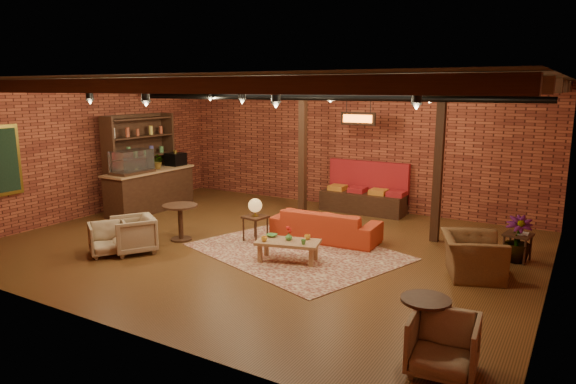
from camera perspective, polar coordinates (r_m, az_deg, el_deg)
The scene contains 28 objects.
floor at distance 10.21m, azimuth -2.55°, elevation -5.91°, with size 10.00×10.00×0.00m, color #39250E.
ceiling at distance 9.75m, azimuth -2.72°, elevation 12.35°, with size 10.00×8.00×0.02m, color black.
wall_back at distance 13.35m, azimuth 6.84°, elevation 5.15°, with size 10.00×0.02×3.20m, color maroon.
wall_front at distance 6.92m, azimuth -21.08°, elevation -1.36°, with size 10.00×0.02×3.20m, color maroon.
wall_left at distance 13.25m, azimuth -21.10°, elevation 4.42°, with size 0.02×8.00×3.20m, color maroon.
wall_right at distance 8.28m, azimuth 27.70°, elevation 0.09°, with size 0.02×8.00×3.20m, color maroon.
ceiling_beams at distance 9.75m, azimuth -2.72°, elevation 11.65°, with size 9.80×6.40×0.22m, color black, non-canonical shape.
ceiling_pipe at distance 11.12m, azimuth 1.90°, elevation 10.44°, with size 0.12×0.12×9.60m, color black.
post_left at distance 12.37m, azimuth 1.65°, elevation 4.74°, with size 0.16×0.16×3.20m, color black.
post_right at distance 10.56m, azimuth 16.39°, elevation 3.13°, with size 0.16×0.16×3.20m, color black.
service_counter at distance 13.34m, azimuth -15.09°, elevation 1.36°, with size 0.80×2.50×1.60m, color black, non-canonical shape.
plant_counter at distance 13.35m, azimuth -14.27°, elevation 3.23°, with size 0.35×0.39×0.30m, color #337F33.
shelving_hutch at distance 13.64m, azimuth -16.06°, elevation 3.22°, with size 0.52×2.00×2.40m, color black, non-canonical shape.
banquette at distance 12.88m, azimuth 8.35°, elevation -0.07°, with size 2.10×0.70×1.00m, color maroon, non-canonical shape.
service_sign at distance 12.23m, azimuth 7.80°, elevation 8.09°, with size 0.86×0.06×0.30m, color orange.
ceiling_spotlights at distance 9.75m, azimuth -2.70°, elevation 10.35°, with size 6.40×4.40×0.28m, color black, non-canonical shape.
rug at distance 9.80m, azimuth 0.96°, elevation -6.61°, with size 3.68×2.81×0.01m, color maroon.
sofa at distance 10.47m, azimuth 4.22°, elevation -3.69°, with size 2.17×0.85×0.63m, color #AA3017.
coffee_table at distance 9.17m, azimuth -0.05°, elevation -5.68°, with size 1.22×0.83×0.63m.
side_table_lamp at distance 10.31m, azimuth -3.67°, elevation -1.87°, with size 0.48×0.48×0.88m.
round_table_left at distance 10.62m, azimuth -11.88°, elevation -2.66°, with size 0.71×0.71×0.74m.
armchair_a at distance 10.12m, azimuth -19.37°, elevation -4.75°, with size 0.65×0.61×0.67m, color #BBA791.
armchair_b at distance 10.09m, azimuth -16.79°, elevation -4.36°, with size 0.74×0.69×0.76m, color #BBA791.
armchair_right at distance 8.95m, azimuth 19.85°, elevation -5.99°, with size 1.06×0.69×0.93m, color brown.
side_table_book at distance 10.06m, azimuth 24.21°, elevation -4.44°, with size 0.52×0.52×0.52m.
round_table_right at distance 6.30m, azimuth 14.96°, elevation -13.23°, with size 0.58×0.58×0.67m.
armchair_far at distance 5.98m, azimuth 16.87°, elevation -15.70°, with size 0.71×0.66×0.73m, color #BBA791.
plant_tall at distance 9.83m, azimuth 24.53°, elevation -0.16°, with size 1.39×1.39×2.48m, color #4C7F4C.
Camera 1 is at (5.35, -8.15, 3.04)m, focal length 32.00 mm.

